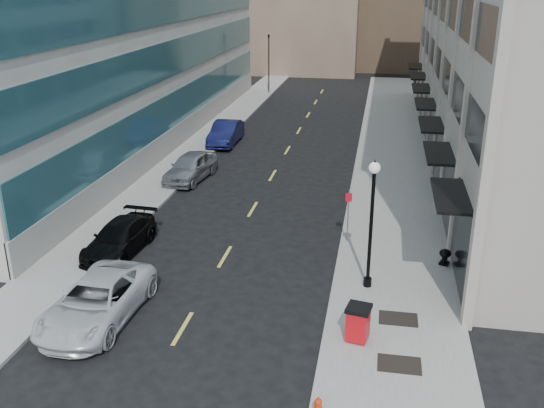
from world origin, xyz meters
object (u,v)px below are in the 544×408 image
(car_black_pickup, at_px, (120,238))
(urn_planter, at_px, (445,255))
(sign_post, at_px, (348,209))
(car_white_van, at_px, (97,301))
(car_silver_sedan, at_px, (191,167))
(trash_bin, at_px, (358,322))
(traffic_signal, at_px, (269,38))
(car_blue_sedan, at_px, (226,133))
(lamppost, at_px, (372,214))
(fire_hydrant, at_px, (318,408))

(car_black_pickup, bearing_deg, urn_planter, 7.74)
(car_black_pickup, height_order, sign_post, sign_post)
(car_white_van, height_order, car_silver_sedan, car_silver_sedan)
(trash_bin, distance_m, urn_planter, 7.34)
(traffic_signal, xyz_separation_m, car_black_pickup, (0.70, -40.37, -5.01))
(car_blue_sedan, height_order, lamppost, lamppost)
(fire_hydrant, height_order, trash_bin, trash_bin)
(car_blue_sedan, bearing_deg, lamppost, -62.33)
(car_silver_sedan, height_order, fire_hydrant, car_silver_sedan)
(fire_hydrant, bearing_deg, trash_bin, 90.24)
(car_black_pickup, height_order, lamppost, lamppost)
(car_blue_sedan, bearing_deg, car_white_van, -87.02)
(traffic_signal, xyz_separation_m, sign_post, (10.80, -37.61, -3.93))
(car_white_van, bearing_deg, car_silver_sedan, 97.51)
(trash_bin, relative_size, lamppost, 0.24)
(urn_planter, bearing_deg, car_black_pickup, -175.83)
(traffic_signal, distance_m, fire_hydrant, 51.42)
(car_silver_sedan, xyz_separation_m, urn_planter, (14.40, -9.56, -0.26))
(lamppost, xyz_separation_m, sign_post, (-1.10, 4.27, -1.48))
(car_silver_sedan, bearing_deg, lamppost, -39.99)
(traffic_signal, relative_size, lamppost, 1.31)
(fire_hydrant, height_order, lamppost, lamppost)
(traffic_signal, bearing_deg, lamppost, -74.14)
(car_white_van, xyz_separation_m, lamppost, (9.60, 4.12, 2.48))
(car_white_van, height_order, urn_planter, car_white_van)
(car_silver_sedan, distance_m, fire_hydrant, 22.62)
(lamppost, bearing_deg, urn_planter, 38.63)
(fire_hydrant, relative_size, urn_planter, 1.03)
(car_blue_sedan, bearing_deg, fire_hydrant, -71.41)
(car_blue_sedan, height_order, trash_bin, car_blue_sedan)
(traffic_signal, height_order, urn_planter, traffic_signal)
(car_white_van, distance_m, lamppost, 10.74)
(traffic_signal, xyz_separation_m, lamppost, (11.90, -41.88, -2.45))
(car_silver_sedan, xyz_separation_m, fire_hydrant, (10.10, -20.24, -0.34))
(car_white_van, bearing_deg, car_blue_sedan, 95.57)
(trash_bin, bearing_deg, fire_hydrant, -90.95)
(urn_planter, bearing_deg, car_white_van, -152.44)
(car_white_van, bearing_deg, trash_bin, 3.01)
(trash_bin, bearing_deg, traffic_signal, 115.39)
(car_blue_sedan, bearing_deg, traffic_signal, 91.19)
(car_silver_sedan, distance_m, car_blue_sedan, 8.61)
(car_black_pickup, xyz_separation_m, lamppost, (11.20, -1.51, 2.56))
(urn_planter, bearing_deg, traffic_signal, 111.01)
(car_white_van, relative_size, car_silver_sedan, 1.16)
(car_black_pickup, relative_size, lamppost, 0.91)
(trash_bin, bearing_deg, car_blue_sedan, 125.09)
(lamppost, height_order, urn_planter, lamppost)
(lamppost, distance_m, urn_planter, 4.90)
(traffic_signal, bearing_deg, car_blue_sedan, -88.10)
(fire_hydrant, relative_size, trash_bin, 0.56)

